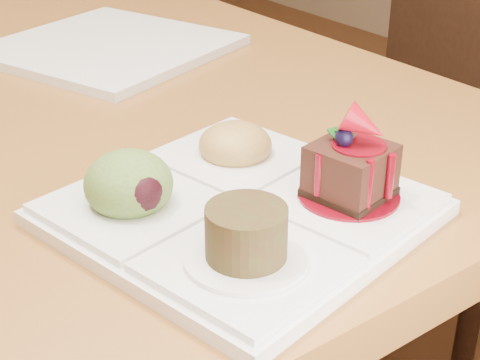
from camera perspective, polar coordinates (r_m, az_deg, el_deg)
chair_right at (r=1.33m, az=11.81°, el=7.29°), size 0.61×0.61×1.05m
sampler_plate at (r=0.57m, az=-0.38°, el=-1.31°), size 0.29×0.29×0.10m
second_plate at (r=0.99m, az=-10.12°, el=10.12°), size 0.34×0.34×0.01m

